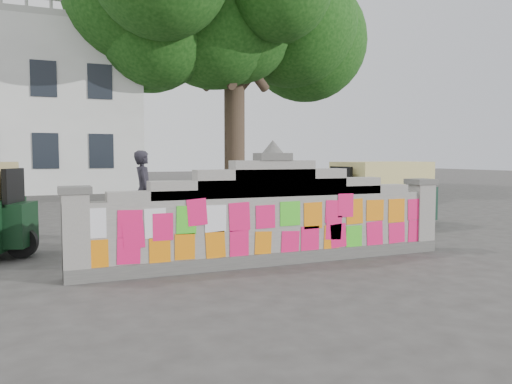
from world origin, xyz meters
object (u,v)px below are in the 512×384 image
pedestrian (308,201)px  rickshaw_right (379,193)px  cyclist_bike (144,219)px  cyclist_rider (144,203)px

pedestrian → rickshaw_right: 2.43m
pedestrian → rickshaw_right: rickshaw_right is taller
cyclist_bike → cyclist_rider: bearing=0.0°
cyclist_rider → pedestrian: 3.51m
cyclist_bike → rickshaw_right: size_ratio=0.61×
rickshaw_right → pedestrian: bearing=8.0°
cyclist_bike → rickshaw_right: (5.80, 0.04, 0.36)m
pedestrian → cyclist_rider: bearing=-109.3°
cyclist_rider → rickshaw_right: (5.80, 0.04, 0.03)m
cyclist_bike → cyclist_rider: (0.00, 0.00, 0.33)m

